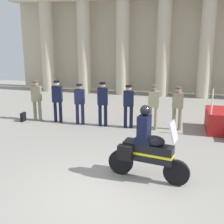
{
  "coord_description": "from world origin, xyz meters",
  "views": [
    {
      "loc": [
        1.57,
        -5.96,
        3.63
      ],
      "look_at": [
        -0.41,
        3.06,
        1.13
      ],
      "focal_mm": 49.0,
      "sensor_mm": 36.0,
      "label": 1
    }
  ],
  "objects": [
    {
      "name": "officer_in_row_6",
      "position": [
        1.6,
        5.18,
        0.96
      ],
      "size": [
        0.4,
        0.26,
        1.62
      ],
      "rotation": [
        0.0,
        0.0,
        3.26
      ],
      "color": "#7A7056",
      "rests_on": "ground_plane"
    },
    {
      "name": "motorcycle_with_rider",
      "position": [
        0.87,
        1.05,
        0.79
      ],
      "size": [
        2.07,
        0.83,
        1.9
      ],
      "rotation": [
        0.0,
        0.0,
        -0.22
      ],
      "color": "black",
      "rests_on": "ground_plane"
    },
    {
      "name": "officer_in_row_3",
      "position": [
        -1.2,
        5.01,
        1.01
      ],
      "size": [
        0.4,
        0.26,
        1.71
      ],
      "rotation": [
        0.0,
        0.0,
        3.26
      ],
      "color": "black",
      "rests_on": "ground_plane"
    },
    {
      "name": "officer_in_row_2",
      "position": [
        -2.14,
        5.08,
        0.95
      ],
      "size": [
        0.4,
        0.26,
        1.6
      ],
      "rotation": [
        0.0,
        0.0,
        3.26
      ],
      "color": "#191E42",
      "rests_on": "ground_plane"
    },
    {
      "name": "officer_in_row_4",
      "position": [
        -0.2,
        5.02,
        0.97
      ],
      "size": [
        0.4,
        0.26,
        1.64
      ],
      "rotation": [
        0.0,
        0.0,
        3.26
      ],
      "color": "black",
      "rests_on": "ground_plane"
    },
    {
      "name": "ground_plane",
      "position": [
        0.0,
        0.0,
        0.0
      ],
      "size": [
        28.47,
        28.47,
        0.0
      ],
      "primitive_type": "plane",
      "color": "gray"
    },
    {
      "name": "briefcase_on_ground",
      "position": [
        -4.53,
        4.94,
        0.18
      ],
      "size": [
        0.1,
        0.32,
        0.36
      ],
      "primitive_type": "cube",
      "color": "black",
      "rests_on": "ground_plane"
    },
    {
      "name": "officer_in_row_1",
      "position": [
        -3.09,
        5.15,
        0.99
      ],
      "size": [
        0.4,
        0.26,
        1.69
      ],
      "rotation": [
        0.0,
        0.0,
        3.26
      ],
      "color": "black",
      "rests_on": "ground_plane"
    },
    {
      "name": "colonnade_backdrop",
      "position": [
        0.67,
        11.76,
        3.25
      ],
      "size": [
        17.64,
        1.61,
        6.25
      ],
      "color": "#B6AB91",
      "rests_on": "ground_plane"
    },
    {
      "name": "officer_in_row_0",
      "position": [
        -3.99,
        5.17,
        0.97
      ],
      "size": [
        0.4,
        0.26,
        1.65
      ],
      "rotation": [
        0.0,
        0.0,
        3.26
      ],
      "color": "#7A7056",
      "rests_on": "ground_plane"
    },
    {
      "name": "officer_in_row_5",
      "position": [
        0.73,
        5.0,
        1.0
      ],
      "size": [
        0.4,
        0.26,
        1.69
      ],
      "rotation": [
        0.0,
        0.0,
        3.26
      ],
      "color": "gray",
      "rests_on": "ground_plane"
    }
  ]
}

